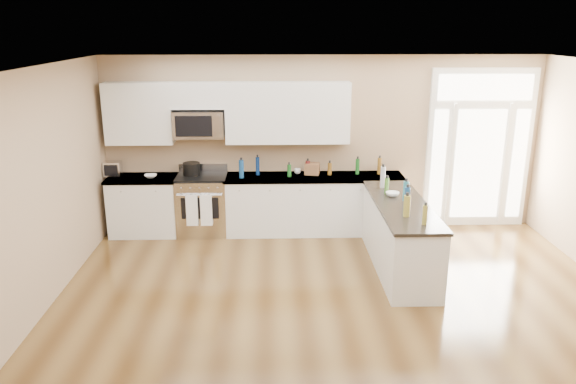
{
  "coord_description": "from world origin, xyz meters",
  "views": [
    {
      "loc": [
        -0.81,
        -4.91,
        3.25
      ],
      "look_at": [
        -0.62,
        2.0,
        1.18
      ],
      "focal_mm": 35.0,
      "sensor_mm": 36.0,
      "label": 1
    }
  ],
  "objects_px": {
    "peninsula_cabinet": "(400,238)",
    "stockpot": "(191,168)",
    "toaster_oven": "(113,169)",
    "kitchen_range": "(203,204)"
  },
  "relations": [
    {
      "from": "peninsula_cabinet",
      "to": "stockpot",
      "type": "relative_size",
      "value": 8.51
    },
    {
      "from": "toaster_oven",
      "to": "kitchen_range",
      "type": "bearing_deg",
      "value": -4.44
    },
    {
      "from": "kitchen_range",
      "to": "toaster_oven",
      "type": "relative_size",
      "value": 4.09
    },
    {
      "from": "stockpot",
      "to": "kitchen_range",
      "type": "bearing_deg",
      "value": -28.25
    },
    {
      "from": "peninsula_cabinet",
      "to": "stockpot",
      "type": "bearing_deg",
      "value": 153.11
    },
    {
      "from": "kitchen_range",
      "to": "toaster_oven",
      "type": "height_order",
      "value": "toaster_oven"
    },
    {
      "from": "kitchen_range",
      "to": "stockpot",
      "type": "distance_m",
      "value": 0.6
    },
    {
      "from": "peninsula_cabinet",
      "to": "toaster_oven",
      "type": "bearing_deg",
      "value": 159.99
    },
    {
      "from": "peninsula_cabinet",
      "to": "toaster_oven",
      "type": "relative_size",
      "value": 8.78
    },
    {
      "from": "kitchen_range",
      "to": "peninsula_cabinet",
      "type": "bearing_deg",
      "value": -26.81
    }
  ]
}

